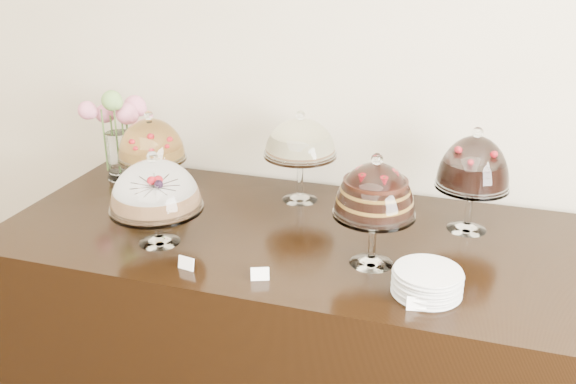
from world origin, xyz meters
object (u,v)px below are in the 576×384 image
(cake_stand_cheesecake, at_px, (300,141))
(cake_stand_fruit_tart, at_px, (151,143))
(cake_stand_dark_choco, at_px, (474,167))
(plate_stack, at_px, (427,282))
(cake_stand_choco_layer, at_px, (375,194))
(cake_stand_sugar_sponge, at_px, (155,189))
(flower_vase, at_px, (118,128))
(display_counter, at_px, (292,331))

(cake_stand_cheesecake, bearing_deg, cake_stand_fruit_tart, -173.64)
(cake_stand_dark_choco, xyz_separation_m, cake_stand_fruit_tart, (-1.33, 0.01, -0.04))
(cake_stand_fruit_tart, relative_size, plate_stack, 1.63)
(cake_stand_choco_layer, xyz_separation_m, plate_stack, (0.20, -0.14, -0.21))
(cake_stand_cheesecake, relative_size, cake_stand_fruit_tart, 1.10)
(cake_stand_sugar_sponge, height_order, flower_vase, flower_vase)
(cake_stand_sugar_sponge, height_order, cake_stand_choco_layer, cake_stand_choco_layer)
(cake_stand_fruit_tart, xyz_separation_m, flower_vase, (-0.20, 0.08, 0.02))
(display_counter, height_order, cake_stand_dark_choco, cake_stand_dark_choco)
(plate_stack, bearing_deg, flower_vase, 157.29)
(flower_vase, distance_m, plate_stack, 1.57)
(cake_stand_sugar_sponge, height_order, cake_stand_cheesecake, cake_stand_cheesecake)
(cake_stand_cheesecake, bearing_deg, cake_stand_dark_choco, -6.75)
(cake_stand_dark_choco, bearing_deg, plate_stack, -100.24)
(display_counter, relative_size, cake_stand_fruit_tart, 6.30)
(cake_stand_choco_layer, height_order, plate_stack, cake_stand_choco_layer)
(display_counter, relative_size, plate_stack, 10.29)
(cake_stand_sugar_sponge, distance_m, flower_vase, 0.72)
(cake_stand_sugar_sponge, relative_size, cake_stand_choco_layer, 0.88)
(display_counter, height_order, cake_stand_fruit_tart, cake_stand_fruit_tart)
(display_counter, relative_size, flower_vase, 5.26)
(display_counter, distance_m, plate_stack, 0.78)
(display_counter, xyz_separation_m, plate_stack, (0.53, -0.30, 0.49))
(cake_stand_choco_layer, relative_size, cake_stand_fruit_tart, 1.14)
(display_counter, bearing_deg, cake_stand_dark_choco, 19.34)
(cake_stand_choco_layer, relative_size, flower_vase, 0.95)
(cake_stand_dark_choco, distance_m, plate_stack, 0.57)
(plate_stack, bearing_deg, cake_stand_dark_choco, 79.76)
(cake_stand_choco_layer, xyz_separation_m, cake_stand_dark_choco, (0.30, 0.37, -0.00))
(flower_vase, bearing_deg, cake_stand_cheesecake, -0.36)
(cake_stand_cheesecake, bearing_deg, cake_stand_choco_layer, -49.26)
(cake_stand_dark_choco, bearing_deg, cake_stand_choco_layer, -128.40)
(cake_stand_sugar_sponge, xyz_separation_m, flower_vase, (-0.47, 0.54, 0.02))
(cake_stand_choco_layer, relative_size, cake_stand_cheesecake, 1.03)
(cake_stand_choco_layer, height_order, cake_stand_cheesecake, cake_stand_choco_layer)
(display_counter, relative_size, cake_stand_choco_layer, 5.55)
(display_counter, xyz_separation_m, cake_stand_choco_layer, (0.33, -0.15, 0.71))
(cake_stand_sugar_sponge, bearing_deg, plate_stack, -3.88)
(display_counter, relative_size, cake_stand_cheesecake, 5.71)
(cake_stand_cheesecake, relative_size, cake_stand_dark_choco, 0.96)
(cake_stand_cheesecake, height_order, cake_stand_fruit_tart, cake_stand_cheesecake)
(cake_stand_cheesecake, distance_m, cake_stand_dark_choco, 0.69)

